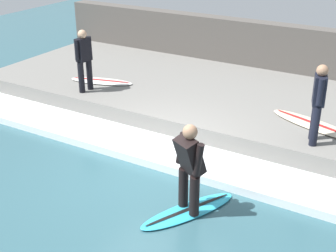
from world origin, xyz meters
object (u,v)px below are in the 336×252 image
(surfboard_waiting_far, at_px, (101,81))
(surfer_riding, at_px, (189,164))
(surfer_waiting_far, at_px, (84,57))
(surfboard_riding, at_px, (188,211))
(surfboard_waiting_near, at_px, (314,125))
(surfer_waiting_near, at_px, (318,100))

(surfboard_waiting_far, bearing_deg, surfer_riding, -127.31)
(surfer_riding, xyz_separation_m, surfboard_waiting_far, (3.27, 4.29, -0.36))
(surfer_riding, bearing_deg, surfer_waiting_far, 58.51)
(surfer_waiting_far, height_order, surfboard_waiting_far, surfer_waiting_far)
(surfboard_riding, distance_m, surfer_riding, 0.89)
(surfer_waiting_far, bearing_deg, surfboard_riding, -121.49)
(surfboard_waiting_near, height_order, surfer_waiting_far, surfer_waiting_far)
(surfer_waiting_far, xyz_separation_m, surfboard_waiting_far, (0.68, 0.06, -0.82))
(surfer_waiting_far, bearing_deg, surfboard_waiting_far, 5.26)
(surfboard_riding, bearing_deg, surfer_waiting_near, -26.86)
(surfer_waiting_near, distance_m, surfer_waiting_far, 5.54)
(surfboard_riding, distance_m, surfer_waiting_near, 3.19)
(surfboard_waiting_near, bearing_deg, surfboard_waiting_far, 90.59)
(surfboard_riding, distance_m, surfboard_waiting_far, 5.42)
(surfboard_riding, relative_size, surfer_riding, 1.19)
(surfer_waiting_near, distance_m, surfboard_waiting_far, 5.70)
(surfboard_riding, xyz_separation_m, surfboard_waiting_near, (3.33, -1.16, 0.52))
(surfer_riding, bearing_deg, surfer_waiting_near, -26.86)
(surfboard_waiting_far, bearing_deg, surfer_waiting_near, -97.04)
(surfer_waiting_near, bearing_deg, surfer_riding, 153.14)
(surfer_waiting_near, height_order, surfboard_waiting_near, surfer_waiting_near)
(surfboard_riding, height_order, surfboard_waiting_near, surfboard_waiting_near)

